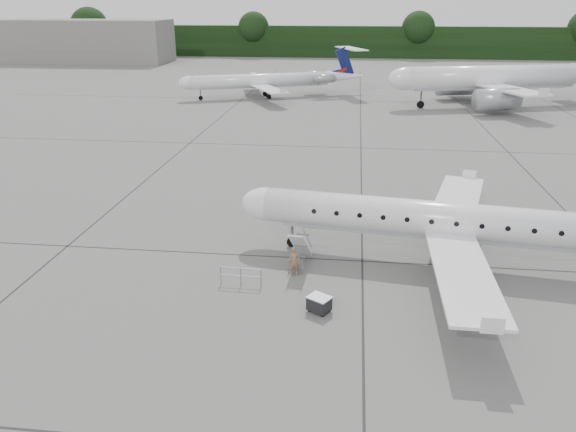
# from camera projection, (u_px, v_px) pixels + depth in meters

# --- Properties ---
(ground) EXTENTS (320.00, 320.00, 0.00)m
(ground) POSITION_uv_depth(u_px,v_px,m) (426.00, 291.00, 29.54)
(ground) COLOR slate
(ground) RESTS_ON ground
(treeline) EXTENTS (260.00, 4.00, 8.00)m
(treeline) POSITION_uv_depth(u_px,v_px,m) (373.00, 42.00, 148.58)
(treeline) COLOR black
(treeline) RESTS_ON ground
(terminal_building) EXTENTS (40.00, 14.00, 10.00)m
(terminal_building) POSITION_uv_depth(u_px,v_px,m) (87.00, 41.00, 137.39)
(terminal_building) COLOR slate
(terminal_building) RESTS_ON ground
(main_regional_jet) EXTENTS (31.30, 24.38, 7.38)m
(main_regional_jet) POSITION_uv_depth(u_px,v_px,m) (461.00, 204.00, 31.30)
(main_regional_jet) COLOR white
(main_regional_jet) RESTS_ON ground
(airstair) EXTENTS (1.18, 2.60, 2.31)m
(airstair) POSITION_uv_depth(u_px,v_px,m) (300.00, 246.00, 32.11)
(airstair) COLOR white
(airstair) RESTS_ON ground
(passenger) EXTENTS (0.69, 0.53, 1.70)m
(passenger) POSITION_uv_depth(u_px,v_px,m) (294.00, 261.00, 30.95)
(passenger) COLOR brown
(passenger) RESTS_ON ground
(safety_railing) EXTENTS (2.20, 0.15, 1.00)m
(safety_railing) POSITION_uv_depth(u_px,v_px,m) (241.00, 277.00, 29.98)
(safety_railing) COLOR gray
(safety_railing) RESTS_ON ground
(baggage_cart) EXTENTS (1.29, 1.23, 0.88)m
(baggage_cart) POSITION_uv_depth(u_px,v_px,m) (319.00, 304.00, 27.44)
(baggage_cart) COLOR black
(baggage_cart) RESTS_ON ground
(bg_narrowbody) EXTENTS (36.84, 30.56, 11.46)m
(bg_narrowbody) POSITION_uv_depth(u_px,v_px,m) (492.00, 66.00, 79.08)
(bg_narrowbody) COLOR white
(bg_narrowbody) RESTS_ON ground
(bg_regional_left) EXTENTS (33.49, 29.10, 7.35)m
(bg_regional_left) POSITION_uv_depth(u_px,v_px,m) (260.00, 74.00, 87.11)
(bg_regional_left) COLOR white
(bg_regional_left) RESTS_ON ground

